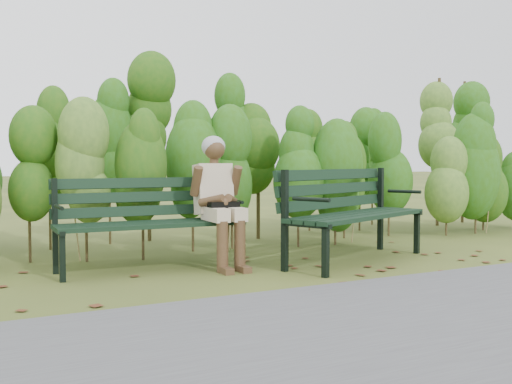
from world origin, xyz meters
name	(u,v)px	position (x,y,z in m)	size (l,w,h in m)	color
ground	(272,269)	(0.00, 0.00, 0.00)	(80.00, 80.00, 0.00)	#3E4A1E
footpath	(432,320)	(0.00, -2.20, 0.01)	(60.00, 2.50, 0.01)	#474749
hedge_band	(200,146)	(0.00, 1.86, 1.26)	(11.04, 1.67, 2.42)	#47381E
leaf_litter	(261,274)	(-0.24, -0.20, 0.00)	(5.64, 2.27, 0.01)	#5C301A
bench_left	(148,215)	(-1.09, 0.57, 0.54)	(1.84, 0.64, 0.91)	black
bench_right	(348,207)	(0.96, 0.04, 0.58)	(2.08, 1.33, 0.99)	black
seated_woman	(218,193)	(-0.42, 0.37, 0.75)	(0.53, 0.77, 1.33)	beige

